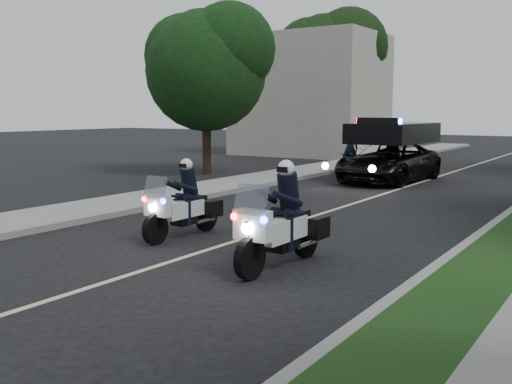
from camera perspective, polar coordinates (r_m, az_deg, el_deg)
ground at (r=8.87m, az=-18.59°, el=-9.68°), size 120.00×120.00×0.00m
curb_right at (r=15.57m, az=23.27°, el=-2.13°), size 0.20×60.00×0.15m
curb_left at (r=18.79m, az=-2.10°, el=0.14°), size 0.20×60.00×0.15m
sidewalk_left at (r=19.45m, az=-4.74°, el=0.39°), size 2.00×60.00×0.16m
building_far at (r=35.36m, az=5.29°, el=9.33°), size 8.00×6.00×7.00m
lane_marking at (r=16.77m, az=9.37°, el=-1.15°), size 0.12×50.00×0.01m
police_moto_left at (r=12.36m, az=-7.10°, el=-4.37°), size 0.70×1.94×1.65m
police_moto_right at (r=9.98m, az=2.43°, el=-7.30°), size 0.78×2.15×1.81m
police_suv at (r=22.35m, az=12.75°, el=1.00°), size 2.65×5.34×2.55m
bicycle at (r=24.17m, az=9.09°, el=1.61°), size 0.75×1.85×0.95m
cyclist at (r=24.17m, az=9.09°, el=1.61°), size 0.68×0.47×1.85m
tree_left_near at (r=24.46m, az=-4.79°, el=1.76°), size 6.19×6.19×8.21m
tree_left_far at (r=35.79m, az=6.79°, el=3.68°), size 6.18×6.18×10.18m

